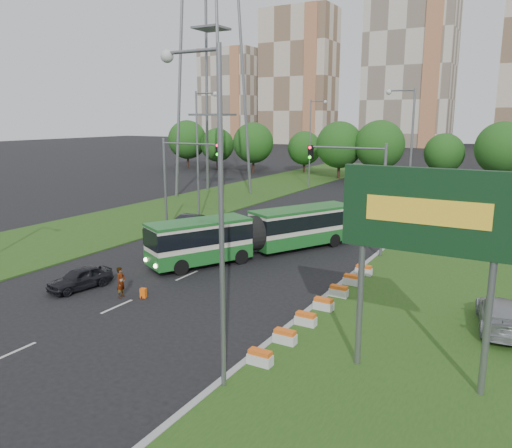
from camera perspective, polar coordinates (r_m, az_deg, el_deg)
The scene contains 21 objects.
ground at distance 29.99m, azimuth -3.31°, elevation -6.78°, with size 360.00×360.00×0.00m, color black.
grass_median at distance 33.31m, azimuth 24.10°, elevation -5.78°, with size 14.00×60.00×0.15m, color #254D16.
median_kerb at distance 34.52m, azimuth 12.56°, elevation -4.35°, with size 0.30×60.00×0.18m, color #999999.
left_verge at distance 59.95m, azimuth -4.83°, elevation 2.80°, with size 12.00×110.00×0.10m, color #254D16.
lane_markings at distance 48.51m, azimuth 6.55°, elevation 0.49°, with size 0.20×100.00×0.01m, color #B2B2AB, non-canonical shape.
flower_planters at distance 25.77m, azimuth 7.72°, elevation -9.04°, with size 1.10×13.70×0.60m, color silver, non-canonical shape.
billboard at distance 18.42m, azimuth 18.92°, elevation 0.39°, with size 6.00×0.37×8.00m.
traffic_mast_median at distance 35.71m, azimuth 11.95°, elevation 4.85°, with size 5.76×0.32×8.00m.
traffic_mast_left at distance 41.98m, azimuth -8.69°, elevation 6.03°, with size 5.76×0.32×8.00m.
street_lamps at distance 38.69m, azimuth 0.90°, elevation 6.62°, with size 36.00×60.00×12.00m, color slate, non-canonical shape.
transmission_pylon at distance 63.97m, azimuth -5.18°, elevation 23.15°, with size 12.00×12.00×44.00m, color slate, non-canonical shape.
tree_line at distance 79.15m, azimuth 25.74°, elevation 7.15°, with size 120.00×8.00×9.00m, color #194713, non-canonical shape.
apartment_tower_west at distance 192.05m, azimuth 4.90°, elevation 16.33°, with size 26.00×15.00×48.00m, color beige.
apartment_tower_cwest at distance 179.19m, azimuth 17.13°, elevation 16.81°, with size 28.00×15.00×52.00m, color beige.
midrise_west at distance 206.10m, azimuth -2.98°, elevation 14.40°, with size 22.00×14.00×36.00m, color beige.
articulated_bus at distance 35.70m, azimuth -0.07°, elevation -0.94°, with size 2.53×16.23×2.67m.
car_left_near at distance 30.57m, azimuth -19.47°, elevation -5.85°, with size 1.51×3.74×1.27m, color black.
car_left_far at distance 42.53m, azimuth -7.84°, elevation -0.09°, with size 1.68×4.83×1.59m, color black.
car_median at distance 25.81m, azimuth 26.29°, elevation -9.20°, with size 2.02×4.98×1.44m, color #9B9EA4.
pedestrian at distance 28.44m, azimuth -15.18°, elevation -6.44°, with size 0.62×0.41×1.71m, color gray.
shopping_trolley at distance 28.26m, azimuth -12.75°, elevation -7.70°, with size 0.31×0.33×0.53m.
Camera 1 is at (15.47, -23.79, 9.70)m, focal length 35.00 mm.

